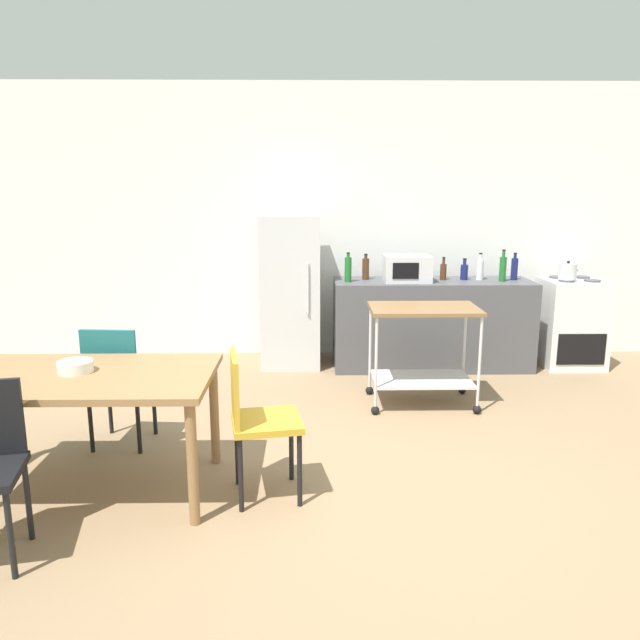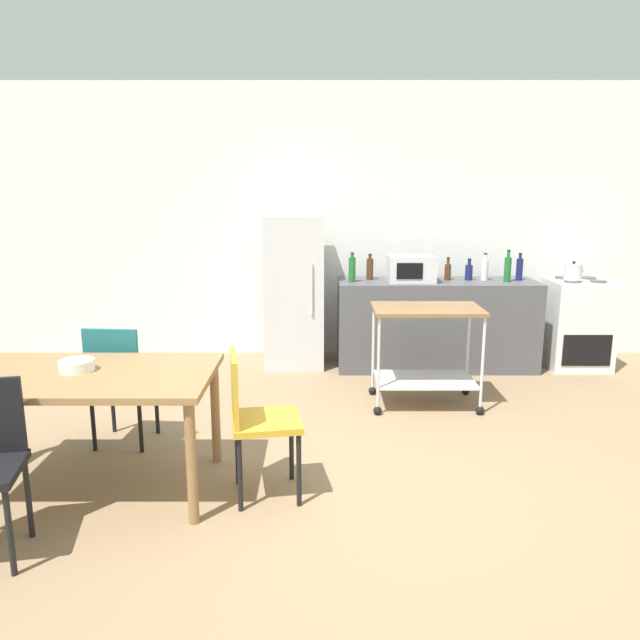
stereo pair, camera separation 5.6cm
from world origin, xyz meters
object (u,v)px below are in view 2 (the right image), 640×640
stove_oven (573,323)px  bottle_hot_sauce (445,271)px  kettle (570,272)px  chair_teal (117,377)px  bottle_soda (350,269)px  bottle_vinegar (482,269)px  refrigerator (292,291)px  microwave (409,269)px  kitchen_cart (424,339)px  bottle_soy_sauce (517,269)px  bottle_wine (466,272)px  chair_mustard (253,414)px  dining_table (84,386)px  bottle_olive_oil (505,269)px  fruit_bowl (74,366)px  bottle_sesame_oil (367,269)px

stove_oven → bottle_hot_sauce: bottle_hot_sauce is taller
kettle → chair_teal: bearing=-154.2°
bottle_soda → bottle_vinegar: (1.35, 0.12, -0.02)m
stove_oven → refrigerator: refrigerator is taller
bottle_soda → bottle_vinegar: bottle_soda is taller
microwave → kettle: microwave is taller
bottle_hot_sauce → bottle_vinegar: bottle_vinegar is taller
kitchen_cart → bottle_soy_sauce: size_ratio=3.29×
chair_teal → bottle_wine: size_ratio=4.08×
chair_mustard → bottle_wine: 3.38m
kitchen_cart → microwave: 1.17m
bottle_hot_sauce → bottle_vinegar: size_ratio=0.85×
dining_table → stove_oven: 4.83m
microwave → bottle_soy_sauce: bottle_soy_sauce is taller
bottle_hot_sauce → bottle_olive_oil: bearing=-10.8°
fruit_bowl → stove_oven: bearing=32.6°
dining_table → bottle_soy_sauce: bottle_soy_sauce is taller
bottle_soda → bottle_soy_sauce: bearing=3.6°
chair_teal → bottle_wine: (2.93, 2.03, 0.47)m
microwave → bottle_vinegar: 0.77m
dining_table → bottle_olive_oil: bearing=38.3°
stove_oven → microwave: (-1.73, -0.08, 0.58)m
dining_table → bottle_sesame_oil: bottle_sesame_oil is taller
bottle_olive_oil → kettle: bearing=-1.4°
bottle_soda → bottle_hot_sauce: 0.99m
bottle_wine → bottle_vinegar: size_ratio=0.80×
refrigerator → bottle_vinegar: refrigerator is taller
dining_table → refrigerator: refrigerator is taller
refrigerator → bottle_hot_sauce: size_ratio=6.65×
stove_oven → bottle_soy_sauce: 0.84m
chair_teal → microwave: 3.07m
chair_teal → stove_oven: (4.06, 2.00, -0.07)m
kitchen_cart → bottle_sesame_oil: (-0.38, 1.21, 0.44)m
refrigerator → bottle_olive_oil: refrigerator is taller
bottle_vinegar → bottle_soy_sauce: size_ratio=0.99×
dining_table → kettle: bearing=33.2°
bottle_hot_sauce → bottle_soy_sauce: bottle_soy_sauce is taller
refrigerator → bottle_wine: bearing=-1.7°
chair_teal → bottle_sesame_oil: size_ratio=3.39×
kitchen_cart → bottle_vinegar: 1.47m
refrigerator → kitchen_cart: refrigerator is taller
bottle_hot_sauce → bottle_soda: bearing=-172.9°
stove_oven → kettle: (-0.12, -0.10, 0.55)m
microwave → dining_table: bearing=-131.7°
kitchen_cart → bottle_wine: bottle_wine is taller
bottle_olive_oil → kettle: bottle_olive_oil is taller
chair_mustard → bottle_soda: size_ratio=3.03×
stove_oven → refrigerator: bearing=178.4°
stove_oven → bottle_olive_oil: 0.97m
microwave → bottle_wine: 0.61m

